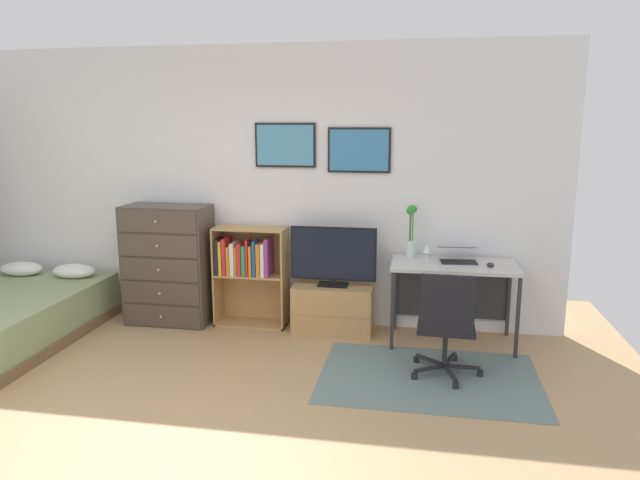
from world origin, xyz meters
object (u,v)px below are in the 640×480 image
object	(u,v)px
desk	(453,276)
computer_mouse	(490,265)
dresser	(169,264)
tv_stand	(333,308)
laptop	(458,255)
wine_glass	(427,250)
television	(333,257)
office_chair	(446,322)
bookshelf	(248,267)
bed	(0,318)
bamboo_vase	(411,232)

from	to	relation	value
desk	computer_mouse	bearing A→B (deg)	-24.35
dresser	tv_stand	size ratio (longest dim) A/B	1.57
laptop	wine_glass	bearing A→B (deg)	-155.22
tv_stand	laptop	xyz separation A→B (m)	(1.14, -0.03, 0.57)
computer_mouse	tv_stand	bearing A→B (deg)	173.52
laptop	desk	bearing A→B (deg)	170.22
television	office_chair	distance (m)	1.36
bookshelf	office_chair	xyz separation A→B (m)	(1.88, -0.93, -0.13)
bed	dresser	distance (m)	1.56
desk	laptop	size ratio (longest dim) A/B	2.80
television	computer_mouse	xyz separation A→B (m)	(1.41, -0.14, 0.02)
dresser	bookshelf	distance (m)	0.80
television	laptop	bearing A→B (deg)	-0.15
bookshelf	laptop	size ratio (longest dim) A/B	2.47
desk	wine_glass	xyz separation A→B (m)	(-0.25, -0.16, 0.27)
bed	tv_stand	distance (m)	3.05
office_chair	bamboo_vase	xyz separation A→B (m)	(-0.31, 0.95, 0.53)
office_chair	laptop	xyz separation A→B (m)	(0.12, 0.86, 0.34)
office_chair	bamboo_vase	bearing A→B (deg)	109.79
bed	laptop	xyz separation A→B (m)	(4.08, 0.79, 0.58)
bed	computer_mouse	xyz separation A→B (m)	(4.35, 0.65, 0.54)
office_chair	laptop	bearing A→B (deg)	84.12
bed	desk	distance (m)	4.14
bed	bookshelf	distance (m)	2.28
television	bamboo_vase	xyz separation A→B (m)	(0.71, 0.09, 0.25)
tv_stand	wine_glass	distance (m)	1.09
dresser	television	distance (m)	1.66
bookshelf	television	xyz separation A→B (m)	(0.86, -0.07, 0.15)
dresser	wine_glass	bearing A→B (deg)	-3.83
dresser	bamboo_vase	world-z (taller)	bamboo_vase
dresser	desk	xyz separation A→B (m)	(2.76, -0.01, 0.01)
desk	computer_mouse	xyz separation A→B (m)	(0.30, -0.14, 0.15)
desk	office_chair	world-z (taller)	office_chair
bed	bamboo_vase	bearing A→B (deg)	12.34
bookshelf	laptop	xyz separation A→B (m)	(1.99, -0.07, 0.21)
bed	laptop	world-z (taller)	laptop
office_chair	television	bearing A→B (deg)	141.64
bookshelf	tv_stand	world-z (taller)	bookshelf
bamboo_vase	wine_glass	xyz separation A→B (m)	(0.15, -0.25, -0.11)
laptop	bamboo_vase	distance (m)	0.47
laptop	wine_glass	world-z (taller)	wine_glass
dresser	television	bearing A→B (deg)	-0.25
bookshelf	laptop	bearing A→B (deg)	-1.99
tv_stand	computer_mouse	size ratio (longest dim) A/B	7.22
dresser	wine_glass	xyz separation A→B (m)	(2.51, -0.17, 0.28)
bed	television	world-z (taller)	television
tv_stand	desk	xyz separation A→B (m)	(1.10, -0.02, 0.38)
wine_glass	bamboo_vase	bearing A→B (deg)	120.30
desk	computer_mouse	size ratio (longest dim) A/B	10.65
laptop	computer_mouse	size ratio (longest dim) A/B	3.81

